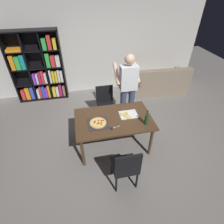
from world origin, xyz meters
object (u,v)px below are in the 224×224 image
bookshelf (40,70)px  wine_bottle (146,119)px  person_serving_pizza (128,87)px  couch (159,83)px  chair_near_camera (126,167)px  dining_table (114,121)px  kitchen_scissors (113,128)px  chair_far_side (105,102)px  pepperoni_pizza_on_tray (98,123)px

bookshelf → wine_bottle: 3.44m
person_serving_pizza → couch: bearing=41.5°
bookshelf → person_serving_pizza: (2.11, -1.63, 0.12)m
chair_near_camera → wine_bottle: 0.96m
bookshelf → dining_table: bearing=-55.7°
kitchen_scissors → person_serving_pizza: bearing=61.0°
chair_near_camera → chair_far_side: 1.93m
chair_near_camera → wine_bottle: size_ratio=2.85×
couch → person_serving_pizza: (-1.40, -1.24, 0.70)m
dining_table → pepperoni_pizza_on_tray: pepperoni_pizza_on_tray is taller
dining_table → pepperoni_pizza_on_tray: (-0.32, -0.09, 0.09)m
couch → pepperoni_pizza_on_tray: couch is taller
chair_near_camera → couch: bearing=57.3°
chair_far_side → kitchen_scissors: (-0.07, -1.24, 0.24)m
dining_table → bookshelf: (-1.62, 2.37, 0.20)m
kitchen_scissors → dining_table: bearing=75.7°
couch → wine_bottle: (-1.33, -2.27, 0.57)m
wine_bottle → kitchen_scissors: wine_bottle is taller
dining_table → couch: 2.77m
chair_far_side → dining_table: bearing=-90.0°
chair_far_side → person_serving_pizza: size_ratio=0.51×
bookshelf → pepperoni_pizza_on_tray: size_ratio=5.11×
dining_table → bookshelf: bearing=124.3°
chair_far_side → couch: size_ratio=0.51×
pepperoni_pizza_on_tray → kitchen_scissors: size_ratio=1.93×
chair_far_side → kitchen_scissors: size_ratio=4.54×
couch → person_serving_pizza: person_serving_pizza is taller
dining_table → person_serving_pizza: person_serving_pizza is taller
wine_bottle → couch: bearing=59.6°
couch → wine_bottle: bearing=-120.4°
chair_near_camera → chair_far_side: same height
bookshelf → person_serving_pizza: 2.67m
dining_table → wine_bottle: wine_bottle is taller
couch → wine_bottle: size_ratio=5.54×
dining_table → person_serving_pizza: (0.49, 0.74, 0.32)m
person_serving_pizza → pepperoni_pizza_on_tray: 1.19m
dining_table → pepperoni_pizza_on_tray: bearing=-164.3°
wine_bottle → dining_table: bearing=153.4°
chair_far_side → pepperoni_pizza_on_tray: (-0.32, -1.06, 0.25)m
pepperoni_pizza_on_tray → wine_bottle: size_ratio=1.21×
wine_bottle → chair_near_camera: bearing=-129.6°
bookshelf → person_serving_pizza: bookshelf is taller
chair_near_camera → kitchen_scissors: (-0.07, 0.69, 0.24)m
chair_far_side → bookshelf: bookshelf is taller
couch → kitchen_scissors: size_ratio=8.83×
chair_near_camera → pepperoni_pizza_on_tray: chair_near_camera is taller
wine_bottle → bookshelf: bearing=129.5°
chair_near_camera → couch: chair_near_camera is taller
dining_table → pepperoni_pizza_on_tray: size_ratio=3.96×
bookshelf → pepperoni_pizza_on_tray: bookshelf is taller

